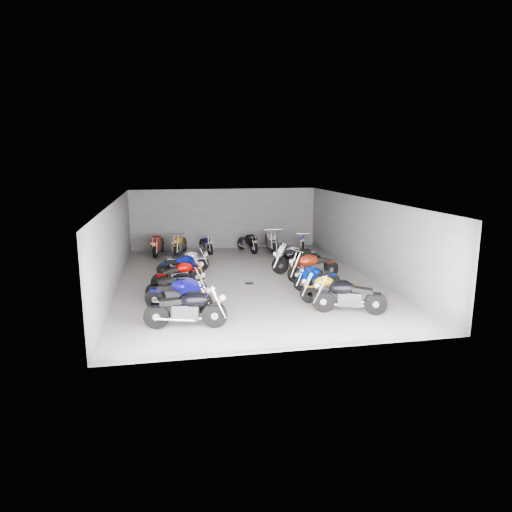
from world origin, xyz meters
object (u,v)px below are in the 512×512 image
object	(u,v)px
motorcycle_right_b	(329,288)
motorcycle_back_c	(206,244)
motorcycle_right_c	(316,278)
motorcycle_right_d	(313,267)
drain_grate	(249,283)
motorcycle_right_e	(298,260)
motorcycle_left_c	(177,285)
motorcycle_right_a	(349,296)
motorcycle_left_e	(181,267)
motorcycle_back_f	(302,242)
motorcycle_left_b	(179,295)
motorcycle_left_a	(187,309)
motorcycle_back_e	(271,241)
motorcycle_back_b	(180,244)
motorcycle_back_d	(248,243)
motorcycle_right_f	(297,255)
motorcycle_back_a	(158,245)
motorcycle_left_f	(187,260)
motorcycle_left_d	(179,275)

from	to	relation	value
motorcycle_right_b	motorcycle_back_c	bearing A→B (deg)	25.24
motorcycle_right_c	motorcycle_right_d	distance (m)	1.28
drain_grate	motorcycle_right_e	size ratio (longest dim) A/B	0.14
motorcycle_left_c	motorcycle_right_a	bearing A→B (deg)	56.47
motorcycle_left_e	motorcycle_back_f	world-z (taller)	motorcycle_left_e
motorcycle_left_b	motorcycle_left_a	bearing A→B (deg)	30.34
motorcycle_right_e	motorcycle_back_e	world-z (taller)	motorcycle_right_e
motorcycle_left_b	motorcycle_back_b	distance (m)	8.94
motorcycle_right_b	motorcycle_back_d	size ratio (longest dim) A/B	1.06
motorcycle_back_d	motorcycle_left_c	bearing A→B (deg)	44.66
motorcycle_left_c	motorcycle_right_f	distance (m)	6.76
motorcycle_left_c	motorcycle_back_a	size ratio (longest dim) A/B	0.98
motorcycle_left_b	motorcycle_right_b	size ratio (longest dim) A/B	1.04
motorcycle_left_c	motorcycle_back_f	world-z (taller)	motorcycle_left_c
motorcycle_right_e	motorcycle_back_f	size ratio (longest dim) A/B	1.28
drain_grate	motorcycle_back_c	xyz separation A→B (m)	(-1.14, 6.24, 0.45)
drain_grate	motorcycle_left_a	distance (m)	5.10
motorcycle_right_a	motorcycle_back_f	bearing A→B (deg)	11.42
motorcycle_left_b	motorcycle_right_f	size ratio (longest dim) A/B	1.02
motorcycle_right_b	motorcycle_back_e	size ratio (longest dim) A/B	0.88
motorcycle_right_a	motorcycle_left_e	bearing A→B (deg)	63.68
motorcycle_back_c	motorcycle_back_f	distance (m)	5.06
motorcycle_right_a	motorcycle_back_d	distance (m)	10.23
motorcycle_left_c	motorcycle_back_e	xyz separation A→B (m)	(5.03, 7.61, 0.05)
motorcycle_left_b	motorcycle_right_a	xyz separation A→B (m)	(5.21, -1.20, 0.01)
motorcycle_left_e	motorcycle_left_f	size ratio (longest dim) A/B	0.97
motorcycle_left_d	motorcycle_back_e	xyz separation A→B (m)	(4.93, 6.19, 0.04)
motorcycle_left_b	motorcycle_right_c	distance (m)	5.31
drain_grate	motorcycle_back_e	size ratio (longest dim) A/B	0.14
drain_grate	motorcycle_left_f	size ratio (longest dim) A/B	0.16
drain_grate	motorcycle_left_b	bearing A→B (deg)	-134.32
motorcycle_right_b	motorcycle_back_e	bearing A→B (deg)	4.89
motorcycle_left_d	motorcycle_right_d	xyz separation A→B (m)	(5.27, 0.08, 0.05)
motorcycle_left_b	motorcycle_left_c	world-z (taller)	motorcycle_left_b
drain_grate	motorcycle_right_b	size ratio (longest dim) A/B	0.15
motorcycle_right_c	motorcycle_back_b	size ratio (longest dim) A/B	0.86
motorcycle_right_c	motorcycle_right_e	xyz separation A→B (m)	(0.02, 2.59, 0.12)
motorcycle_right_d	motorcycle_back_e	size ratio (longest dim) A/B	0.99
motorcycle_back_c	motorcycle_right_f	bearing A→B (deg)	121.33
motorcycle_left_f	motorcycle_right_a	xyz separation A→B (m)	(4.75, -6.52, 0.08)
motorcycle_back_f	motorcycle_back_d	bearing A→B (deg)	10.37
motorcycle_right_b	motorcycle_right_a	bearing A→B (deg)	-165.66
motorcycle_back_a	motorcycle_back_c	world-z (taller)	motorcycle_back_a
motorcycle_left_e	motorcycle_right_d	size ratio (longest dim) A/B	0.82
motorcycle_back_c	motorcycle_back_f	world-z (taller)	motorcycle_back_c
motorcycle_right_a	motorcycle_right_e	bearing A→B (deg)	21.03
motorcycle_right_f	motorcycle_back_b	bearing A→B (deg)	43.59
motorcycle_left_c	motorcycle_back_c	xyz separation A→B (m)	(1.66, 7.79, -0.05)
motorcycle_left_b	motorcycle_left_f	bearing A→B (deg)	-161.02
motorcycle_left_a	motorcycle_right_a	distance (m)	5.05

